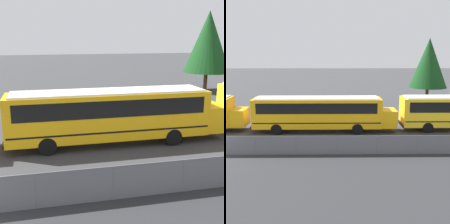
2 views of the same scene
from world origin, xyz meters
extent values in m
cylinder|color=slate|center=(3.04, 0.00, 0.72)|extent=(0.07, 0.07, 1.44)
cylinder|color=slate|center=(6.08, 0.00, 0.72)|extent=(0.07, 0.07, 1.44)
cylinder|color=slate|center=(9.12, 0.00, 0.72)|extent=(0.07, 0.07, 1.44)
cube|color=#EDA80F|center=(7.36, 6.61, 1.86)|extent=(12.03, 2.45, 2.70)
cube|color=black|center=(7.36, 6.61, 2.46)|extent=(11.06, 2.49, 0.97)
cube|color=black|center=(7.36, 6.61, 1.10)|extent=(11.79, 2.48, 0.10)
cube|color=#EDA80F|center=(14.09, 6.61, 1.32)|extent=(1.44, 2.25, 1.62)
cube|color=black|center=(1.29, 6.61, 0.66)|extent=(0.12, 2.45, 0.24)
cube|color=silver|center=(7.36, 6.61, 3.26)|extent=(11.43, 2.20, 0.10)
cylinder|color=black|center=(11.09, 7.71, 0.51)|extent=(1.02, 0.28, 1.02)
cylinder|color=black|center=(11.09, 5.50, 0.51)|extent=(1.02, 0.28, 1.02)
cylinder|color=black|center=(3.63, 7.71, 0.51)|extent=(1.02, 0.28, 1.02)
cylinder|color=black|center=(3.63, 5.50, 0.51)|extent=(1.02, 0.28, 1.02)
cube|color=black|center=(15.41, 7.03, 0.66)|extent=(0.12, 2.45, 0.24)
cylinder|color=#51381E|center=(22.40, 22.18, 1.14)|extent=(0.44, 0.44, 2.27)
cone|color=#144219|center=(22.40, 22.18, 5.75)|extent=(5.36, 5.36, 6.96)
camera|label=1|loc=(3.50, -11.14, 6.49)|focal=50.00mm
camera|label=2|loc=(8.93, -22.34, 7.89)|focal=50.00mm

